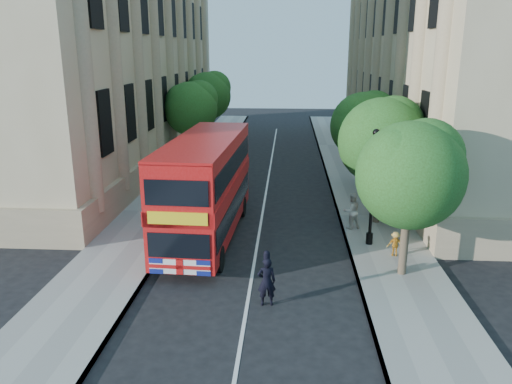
% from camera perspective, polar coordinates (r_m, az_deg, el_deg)
% --- Properties ---
extents(ground, '(120.00, 120.00, 0.00)m').
position_cam_1_polar(ground, '(17.33, -1.11, -13.29)').
color(ground, black).
rests_on(ground, ground).
extents(pavement_right, '(3.50, 80.00, 0.12)m').
position_cam_1_polar(pavement_right, '(26.80, 13.09, -2.75)').
color(pavement_right, gray).
rests_on(pavement_right, ground).
extents(pavement_left, '(3.50, 80.00, 0.12)m').
position_cam_1_polar(pavement_left, '(27.36, -11.42, -2.26)').
color(pavement_left, gray).
rests_on(pavement_left, ground).
extents(building_right, '(12.00, 38.00, 18.00)m').
position_cam_1_polar(building_right, '(41.01, 22.33, 15.58)').
color(building_right, tan).
rests_on(building_right, ground).
extents(building_left, '(12.00, 38.00, 18.00)m').
position_cam_1_polar(building_left, '(41.89, -18.13, 15.95)').
color(building_left, tan).
rests_on(building_left, ground).
extents(tree_right_near, '(4.00, 4.00, 6.08)m').
position_cam_1_polar(tree_right_near, '(19.12, 17.36, 2.48)').
color(tree_right_near, '#473828').
rests_on(tree_right_near, ground).
extents(tree_right_mid, '(4.20, 4.20, 6.37)m').
position_cam_1_polar(tree_right_mid, '(24.84, 14.28, 6.16)').
color(tree_right_mid, '#473828').
rests_on(tree_right_mid, ground).
extents(tree_right_far, '(4.00, 4.00, 6.15)m').
position_cam_1_polar(tree_right_far, '(30.72, 12.31, 7.83)').
color(tree_right_far, '#473828').
rests_on(tree_right_far, ground).
extents(tree_left_far, '(4.00, 4.00, 6.30)m').
position_cam_1_polar(tree_left_far, '(38.01, -7.41, 9.76)').
color(tree_left_far, '#473828').
rests_on(tree_left_far, ground).
extents(tree_left_back, '(4.20, 4.20, 6.65)m').
position_cam_1_polar(tree_left_back, '(45.83, -5.50, 11.19)').
color(tree_left_back, '#473828').
rests_on(tree_left_back, ground).
extents(lamp_post, '(0.32, 0.32, 5.16)m').
position_cam_1_polar(lamp_post, '(22.20, 13.16, -0.04)').
color(lamp_post, black).
rests_on(lamp_post, pavement_right).
extents(double_decker_bus, '(3.08, 10.09, 4.61)m').
position_cam_1_polar(double_decker_bus, '(22.70, -5.73, 0.76)').
color(double_decker_bus, '#B20C0C').
rests_on(double_decker_bus, ground).
extents(box_van, '(2.13, 4.89, 2.76)m').
position_cam_1_polar(box_van, '(30.39, -3.89, 2.39)').
color(box_van, black).
rests_on(box_van, ground).
extents(police_constable, '(0.70, 0.52, 1.74)m').
position_cam_1_polar(police_constable, '(17.23, 1.21, -10.20)').
color(police_constable, black).
rests_on(police_constable, ground).
extents(woman_pedestrian, '(1.05, 0.94, 1.79)m').
position_cam_1_polar(woman_pedestrian, '(24.41, 10.87, -2.11)').
color(woman_pedestrian, beige).
rests_on(woman_pedestrian, pavement_right).
extents(child_a, '(0.59, 0.26, 0.99)m').
position_cam_1_polar(child_a, '(21.74, 15.64, -5.84)').
color(child_a, orange).
rests_on(child_a, pavement_right).
extents(child_b, '(0.69, 0.42, 1.04)m').
position_cam_1_polar(child_b, '(21.78, 15.62, -5.72)').
color(child_b, gold).
rests_on(child_b, pavement_right).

